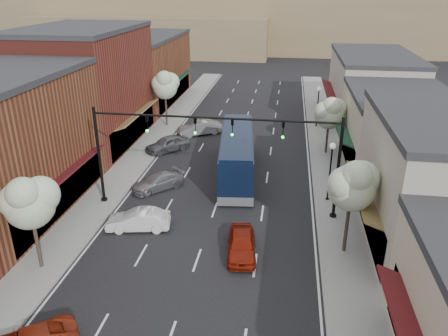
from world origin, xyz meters
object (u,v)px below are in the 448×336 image
at_px(signal_mast_right, 301,152).
at_px(tree_right_near, 353,184).
at_px(coach_bus, 237,154).
at_px(parked_car_e, 200,128).
at_px(parked_car_b, 138,220).
at_px(lamp_post_near, 331,162).
at_px(tree_left_far, 165,84).
at_px(tree_right_far, 330,112).
at_px(parked_car_d, 167,144).
at_px(tree_left_near, 29,201).
at_px(signal_mast_left, 131,143).
at_px(lamp_post_far, 318,100).
at_px(red_hatchback, 242,244).
at_px(parked_car_c, 157,182).

bearing_deg(signal_mast_right, tree_right_near, -56.09).
xyz_separation_m(signal_mast_right, coach_bus, (-4.82, 6.10, -2.78)).
bearing_deg(parked_car_e, parked_car_b, -29.76).
distance_m(tree_right_near, lamp_post_near, 6.74).
bearing_deg(tree_left_far, tree_right_far, -19.87).
bearing_deg(parked_car_d, tree_left_far, 147.55).
bearing_deg(tree_right_far, tree_right_near, -90.00).
relative_size(signal_mast_right, tree_left_near, 1.44).
xyz_separation_m(signal_mast_left, tree_right_near, (13.97, -4.05, -0.17)).
height_order(lamp_post_far, coach_bus, lamp_post_far).
height_order(tree_right_near, tree_left_near, tree_right_near).
relative_size(red_hatchback, parked_car_d, 0.94).
bearing_deg(coach_bus, tree_left_near, -128.54).
bearing_deg(lamp_post_far, tree_left_far, -172.70).
distance_m(lamp_post_near, coach_bus, 7.96).
xyz_separation_m(signal_mast_left, lamp_post_far, (13.42, 20.00, -1.62)).
bearing_deg(parked_car_d, lamp_post_near, 11.95).
bearing_deg(red_hatchback, parked_car_c, 127.16).
bearing_deg(tree_left_far, red_hatchback, -65.06).
bearing_deg(lamp_post_near, lamp_post_far, 90.00).
height_order(lamp_post_far, parked_car_e, lamp_post_far).
bearing_deg(tree_right_near, parked_car_b, 176.22).
bearing_deg(signal_mast_right, parked_car_e, 121.92).
relative_size(lamp_post_far, red_hatchback, 1.11).
bearing_deg(tree_left_far, lamp_post_near, -43.89).
bearing_deg(signal_mast_right, lamp_post_far, 83.78).
height_order(signal_mast_right, tree_left_far, signal_mast_right).
bearing_deg(tree_left_near, tree_right_near, 13.55).
distance_m(tree_right_near, parked_car_e, 23.75).
xyz_separation_m(signal_mast_left, red_hatchback, (8.05, -5.03, -3.94)).
distance_m(tree_right_near, red_hatchback, 7.08).
bearing_deg(tree_left_far, lamp_post_far, 7.30).
height_order(tree_right_far, parked_car_b, tree_right_far).
distance_m(tree_right_far, red_hatchback, 18.28).
xyz_separation_m(lamp_post_far, parked_car_e, (-12.00, -4.23, -2.26)).
xyz_separation_m(lamp_post_near, parked_car_d, (-14.00, 8.08, -2.28)).
xyz_separation_m(signal_mast_right, parked_car_e, (-9.82, 15.77, -3.88)).
bearing_deg(tree_left_far, parked_car_d, -74.41).
distance_m(red_hatchback, parked_car_d, 17.85).
bearing_deg(coach_bus, tree_left_far, 121.45).
xyz_separation_m(tree_left_near, lamp_post_near, (16.05, 10.56, -1.22)).
height_order(tree_right_far, lamp_post_far, tree_right_far).
height_order(tree_right_near, parked_car_d, tree_right_near).
relative_size(tree_left_near, lamp_post_far, 1.28).
height_order(lamp_post_far, parked_car_b, lamp_post_far).
height_order(red_hatchback, parked_car_b, red_hatchback).
bearing_deg(signal_mast_right, tree_left_far, 127.71).
bearing_deg(lamp_post_near, signal_mast_left, -169.44).
height_order(signal_mast_left, parked_car_c, signal_mast_left).
distance_m(tree_right_far, parked_car_e, 13.51).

